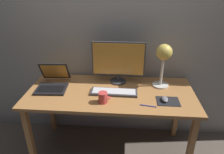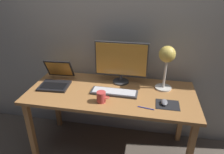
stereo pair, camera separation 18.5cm
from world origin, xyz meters
The scene contains 11 objects.
ground_plane centered at (0.00, 0.00, 0.00)m, with size 4.80×4.80×0.00m, color brown.
back_wall centered at (0.00, 0.40, 1.30)m, with size 4.80×0.06×2.60m, color #9E998E.
desk centered at (0.00, 0.00, 0.66)m, with size 1.60×0.70×0.74m.
monitor centered at (0.06, 0.21, 0.98)m, with size 0.53×0.17×0.43m.
keyboard_main centered at (0.04, -0.03, 0.75)m, with size 0.44×0.15×0.03m.
laptop centered at (-0.58, 0.07, 0.80)m, with size 0.31×0.37×0.23m.
desk_lamp centered at (0.49, 0.16, 1.06)m, with size 0.16×0.16×0.43m.
mousepad centered at (0.52, -0.14, 0.74)m, with size 0.20×0.16×0.00m, color black.
mouse centered at (0.49, -0.13, 0.76)m, with size 0.06×0.10×0.03m, color slate.
coffee_mug centered at (-0.05, -0.19, 0.79)m, with size 0.12×0.08×0.10m.
pen centered at (0.34, -0.23, 0.74)m, with size 0.01×0.01×0.14m, color #2633A5.
Camera 2 is at (0.33, -1.69, 1.73)m, focal length 32.96 mm.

